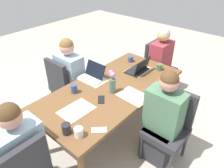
{
  "coord_description": "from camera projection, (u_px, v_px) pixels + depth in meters",
  "views": [
    {
      "loc": [
        1.68,
        1.44,
        2.19
      ],
      "look_at": [
        0.0,
        0.0,
        0.78
      ],
      "focal_mm": 34.02,
      "sensor_mm": 36.0,
      "label": 1
    }
  ],
  "objects": [
    {
      "name": "phone_silver",
      "position": [
        99.0,
        130.0,
        2.02
      ],
      "size": [
        0.16,
        0.16,
        0.01
      ],
      "primitive_type": "cube",
      "rotation": [
        0.0,
        0.0,
        2.34
      ],
      "color": "silver",
      "rests_on": "dining_table"
    },
    {
      "name": "person_head_right_left_mid",
      "position": [
        24.0,
        161.0,
        1.96
      ],
      "size": [
        0.4,
        0.36,
        1.19
      ],
      "color": "#2D2D33",
      "rests_on": "ground_plane"
    },
    {
      "name": "dining_table",
      "position": [
        112.0,
        92.0,
        2.69
      ],
      "size": [
        1.97,
        0.95,
        0.73
      ],
      "color": "brown",
      "rests_on": "ground_plane"
    },
    {
      "name": "placemat_head_left_left_far",
      "position": [
        138.0,
        70.0,
        3.03
      ],
      "size": [
        0.37,
        0.28,
        0.0
      ],
      "primitive_type": "cube",
      "rotation": [
        0.0,
        0.0,
        -0.05
      ],
      "color": "beige",
      "rests_on": "dining_table"
    },
    {
      "name": "coffee_mug_far_left",
      "position": [
        74.0,
        89.0,
        2.53
      ],
      "size": [
        0.08,
        0.08,
        0.11
      ],
      "primitive_type": "cylinder",
      "color": "#33477A",
      "rests_on": "dining_table"
    },
    {
      "name": "chair_far_left_near",
      "position": [
        170.0,
        123.0,
        2.43
      ],
      "size": [
        0.44,
        0.44,
        0.9
      ],
      "color": "#2D2D33",
      "rests_on": "ground_plane"
    },
    {
      "name": "flower_vase",
      "position": [
        112.0,
        81.0,
        2.48
      ],
      "size": [
        0.08,
        0.09,
        0.29
      ],
      "color": "#4C6B60",
      "rests_on": "dining_table"
    },
    {
      "name": "coffee_mug_centre_left",
      "position": [
        131.0,
        59.0,
        3.23
      ],
      "size": [
        0.08,
        0.08,
        0.08
      ],
      "primitive_type": "cylinder",
      "color": "#33477A",
      "rests_on": "dining_table"
    },
    {
      "name": "person_near_right_near",
      "position": [
        71.0,
        82.0,
        3.14
      ],
      "size": [
        0.36,
        0.4,
        1.19
      ],
      "color": "#2D2D33",
      "rests_on": "ground_plane"
    },
    {
      "name": "placemat_far_left_near",
      "position": [
        134.0,
        96.0,
        2.49
      ],
      "size": [
        0.28,
        0.37,
        0.0
      ],
      "primitive_type": "cube",
      "rotation": [
        0.0,
        0.0,
        -1.63
      ],
      "color": "beige",
      "rests_on": "dining_table"
    },
    {
      "name": "laptop_head_left_left_far",
      "position": [
        139.0,
        69.0,
        2.96
      ],
      "size": [
        0.32,
        0.22,
        0.21
      ],
      "color": "black",
      "rests_on": "dining_table"
    },
    {
      "name": "coffee_mug_near_right",
      "position": [
        66.0,
        129.0,
        1.97
      ],
      "size": [
        0.09,
        0.09,
        0.11
      ],
      "primitive_type": "cylinder",
      "color": "#232328",
      "rests_on": "dining_table"
    },
    {
      "name": "placemat_near_right_near",
      "position": [
        93.0,
        79.0,
        2.81
      ],
      "size": [
        0.27,
        0.36,
        0.0
      ],
      "primitive_type": "cube",
      "rotation": [
        0.0,
        0.0,
        1.59
      ],
      "color": "beige",
      "rests_on": "dining_table"
    },
    {
      "name": "person_far_left_near",
      "position": [
        162.0,
        123.0,
        2.4
      ],
      "size": [
        0.36,
        0.4,
        1.19
      ],
      "color": "#2D2D33",
      "rests_on": "ground_plane"
    },
    {
      "name": "phone_black",
      "position": [
        101.0,
        100.0,
        2.43
      ],
      "size": [
        0.16,
        0.15,
        0.01
      ],
      "primitive_type": "cube",
      "rotation": [
        0.0,
        0.0,
        0.74
      ],
      "color": "black",
      "rests_on": "dining_table"
    },
    {
      "name": "placemat_head_right_left_mid",
      "position": [
        76.0,
        110.0,
        2.27
      ],
      "size": [
        0.37,
        0.27,
        0.0
      ],
      "primitive_type": "cube",
      "rotation": [
        0.0,
        0.0,
        3.11
      ],
      "color": "beige",
      "rests_on": "dining_table"
    },
    {
      "name": "chair_near_right_near",
      "position": [
        65.0,
        84.0,
        3.14
      ],
      "size": [
        0.44,
        0.44,
        0.9
      ],
      "color": "#2D2D33",
      "rests_on": "ground_plane"
    },
    {
      "name": "coffee_mug_near_left",
      "position": [
        159.0,
        67.0,
        3.01
      ],
      "size": [
        0.08,
        0.08,
        0.09
      ],
      "primitive_type": "cylinder",
      "color": "#47704C",
      "rests_on": "dining_table"
    },
    {
      "name": "coffee_mug_centre_right",
      "position": [
        79.0,
        132.0,
        1.94
      ],
      "size": [
        0.09,
        0.09,
        0.09
      ],
      "primitive_type": "cylinder",
      "color": "white",
      "rests_on": "dining_table"
    },
    {
      "name": "ground_plane",
      "position": [
        112.0,
        130.0,
        3.04
      ],
      "size": [
        10.0,
        10.0,
        0.0
      ],
      "primitive_type": "plane",
      "color": "#B2A899"
    },
    {
      "name": "chair_head_left_left_far",
      "position": [
        157.0,
        65.0,
        3.65
      ],
      "size": [
        0.44,
        0.44,
        0.9
      ],
      "color": "#2D2D33",
      "rests_on": "ground_plane"
    },
    {
      "name": "person_head_left_left_far",
      "position": [
        159.0,
        66.0,
        3.56
      ],
      "size": [
        0.4,
        0.36,
        1.19
      ],
      "color": "#2D2D33",
      "rests_on": "ground_plane"
    },
    {
      "name": "laptop_near_right_near",
      "position": [
        93.0,
        76.0,
        2.81
      ],
      "size": [
        0.22,
        0.32,
        0.2
      ],
      "color": "silver",
      "rests_on": "dining_table"
    }
  ]
}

